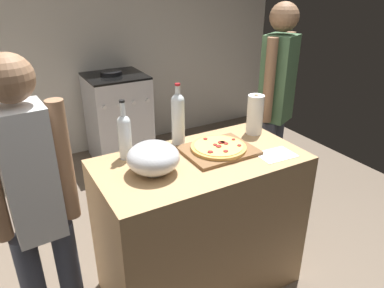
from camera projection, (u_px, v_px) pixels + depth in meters
The scene contains 13 objects.
ground_plane at pixel (149, 214), 3.11m from camera, with size 4.70×3.56×0.02m, color #6B5B4C.
kitchen_wall_rear at pixel (84, 33), 3.76m from camera, with size 4.70×0.10×2.60m, color beige.
counter at pixel (200, 225), 2.21m from camera, with size 1.17×0.62×0.91m, color tan.
cutting_board at pixel (218, 150), 2.09m from camera, with size 0.40×0.32×0.02m, color brown.
pizza at pixel (219, 147), 2.08m from camera, with size 0.32×0.32×0.03m.
mixing_bowl at pixel (153, 158), 1.84m from camera, with size 0.27×0.27×0.17m.
paper_towel_roll at pixel (255, 115), 2.30m from camera, with size 0.10×0.10×0.26m.
wine_bottle_green at pixel (125, 134), 1.97m from camera, with size 0.07×0.07×0.34m.
wine_bottle_amber at pixel (178, 117), 2.14m from camera, with size 0.08×0.08×0.37m.
recipe_sheet at pixel (276, 155), 2.06m from camera, with size 0.21×0.15×0.00m, color white.
stove at pixel (118, 118), 3.87m from camera, with size 0.59×0.59×0.97m.
person_in_stripes at pixel (37, 210), 1.59m from camera, with size 0.37×0.21×1.59m.
person_in_red at pixel (276, 102), 2.73m from camera, with size 0.36×0.27×1.68m.
Camera 1 is at (-0.95, -0.93, 1.84)m, focal length 34.03 mm.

